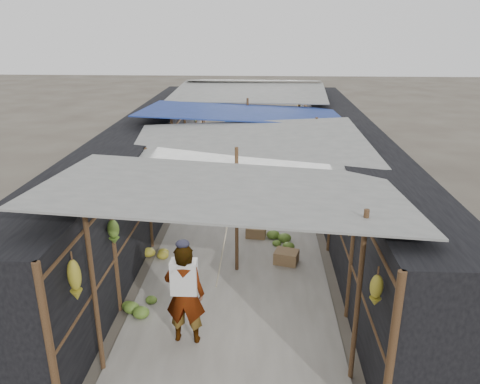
% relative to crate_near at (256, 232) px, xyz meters
% --- Properties ---
extents(ground, '(80.00, 80.00, 0.00)m').
position_rel_crate_near_xyz_m(ground, '(-0.37, -4.59, -0.14)').
color(ground, '#6B6356').
rests_on(ground, ground).
extents(aisle_slab, '(3.60, 16.00, 0.02)m').
position_rel_crate_near_xyz_m(aisle_slab, '(-0.37, 1.91, -0.13)').
color(aisle_slab, '#9E998E').
rests_on(aisle_slab, ground).
extents(stall_left, '(1.40, 15.00, 2.30)m').
position_rel_crate_near_xyz_m(stall_left, '(-3.07, 1.91, 1.01)').
color(stall_left, black).
rests_on(stall_left, ground).
extents(stall_right, '(1.40, 15.00, 2.30)m').
position_rel_crate_near_xyz_m(stall_right, '(2.33, 1.91, 1.01)').
color(stall_right, black).
rests_on(stall_right, ground).
extents(crate_near, '(0.49, 0.41, 0.27)m').
position_rel_crate_near_xyz_m(crate_near, '(0.00, 0.00, 0.00)').
color(crate_near, olive).
rests_on(crate_near, ground).
extents(crate_mid, '(0.56, 0.50, 0.29)m').
position_rel_crate_near_xyz_m(crate_mid, '(0.66, -1.26, 0.01)').
color(crate_mid, olive).
rests_on(crate_mid, ground).
extents(crate_back, '(0.56, 0.50, 0.30)m').
position_rel_crate_near_xyz_m(crate_back, '(-0.67, 5.11, 0.01)').
color(crate_back, olive).
rests_on(crate_back, ground).
extents(black_basin, '(0.67, 0.67, 0.20)m').
position_rel_crate_near_xyz_m(black_basin, '(1.33, 6.66, -0.04)').
color(black_basin, black).
rests_on(black_basin, ground).
extents(vendor_elderly, '(0.64, 0.43, 1.70)m').
position_rel_crate_near_xyz_m(vendor_elderly, '(-1.04, -3.88, 0.72)').
color(vendor_elderly, white).
rests_on(vendor_elderly, ground).
extents(shopper_blue, '(0.91, 0.73, 1.78)m').
position_rel_crate_near_xyz_m(shopper_blue, '(-0.56, 1.60, 0.75)').
color(shopper_blue, '#213CA9').
rests_on(shopper_blue, ground).
extents(vendor_seated, '(0.44, 0.62, 0.87)m').
position_rel_crate_near_xyz_m(vendor_seated, '(1.07, 2.65, 0.30)').
color(vendor_seated, '#535048').
rests_on(vendor_seated, ground).
extents(market_canopy, '(5.62, 15.20, 2.77)m').
position_rel_crate_near_xyz_m(market_canopy, '(-0.34, 2.25, 2.27)').
color(market_canopy, brown).
rests_on(market_canopy, ground).
extents(hanging_bananas, '(3.95, 13.92, 0.81)m').
position_rel_crate_near_xyz_m(hanging_bananas, '(-0.53, 1.92, 1.54)').
color(hanging_bananas, '#A09429').
rests_on(hanging_bananas, ground).
extents(floor_bananas, '(3.98, 6.60, 0.35)m').
position_rel_crate_near_xyz_m(floor_bananas, '(-0.26, 0.41, 0.02)').
color(floor_bananas, '#577B28').
rests_on(floor_bananas, ground).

